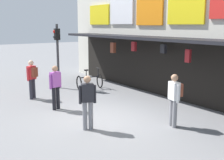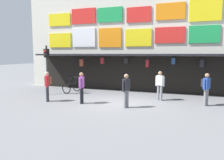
% 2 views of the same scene
% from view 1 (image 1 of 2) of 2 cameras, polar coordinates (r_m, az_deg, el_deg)
% --- Properties ---
extents(ground_plane, '(80.00, 80.00, 0.00)m').
position_cam_1_polar(ground_plane, '(9.79, -1.82, -7.79)').
color(ground_plane, slate).
extents(shopfront, '(18.00, 2.60, 8.00)m').
position_cam_1_polar(shopfront, '(12.41, 16.53, 14.31)').
color(shopfront, beige).
rests_on(shopfront, ground).
extents(traffic_light_near, '(0.31, 0.34, 3.20)m').
position_cam_1_polar(traffic_light_near, '(14.39, -10.95, 6.78)').
color(traffic_light_near, '#38383D').
rests_on(traffic_light_near, ground).
extents(bicycle_parked, '(0.90, 1.26, 1.05)m').
position_cam_1_polar(bicycle_parked, '(14.15, -4.52, -0.26)').
color(bicycle_parked, black).
rests_on(bicycle_parked, ground).
extents(pedestrian_in_blue, '(0.46, 0.48, 1.68)m').
position_cam_1_polar(pedestrian_in_blue, '(12.60, -15.77, 0.67)').
color(pedestrian_in_blue, '#2D2D38').
rests_on(pedestrian_in_blue, ground).
extents(pedestrian_in_purple, '(0.34, 0.50, 1.68)m').
position_cam_1_polar(pedestrian_in_purple, '(8.59, -4.94, -3.94)').
color(pedestrian_in_purple, gray).
rests_on(pedestrian_in_purple, ground).
extents(pedestrian_in_green, '(0.51, 0.42, 1.68)m').
position_cam_1_polar(pedestrian_in_green, '(9.01, 12.46, -3.20)').
color(pedestrian_in_green, gray).
rests_on(pedestrian_in_green, ground).
extents(pedestrian_in_black, '(0.29, 0.52, 1.68)m').
position_cam_1_polar(pedestrian_in_black, '(10.79, -11.30, -1.00)').
color(pedestrian_in_black, black).
rests_on(pedestrian_in_black, ground).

